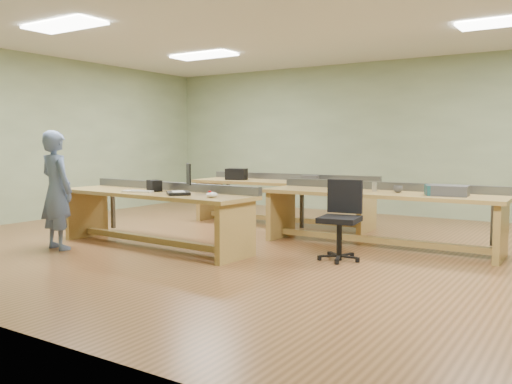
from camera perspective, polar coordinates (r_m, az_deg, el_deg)
floor at (r=7.45m, az=2.67°, el=-5.68°), size 10.00×10.00×0.00m
ceiling at (r=7.49m, az=2.77°, el=17.49°), size 10.00×10.00×0.00m
wall_back at (r=10.96m, az=13.32°, el=5.54°), size 10.00×0.04×3.00m
wall_front at (r=4.35m, az=-24.95°, el=6.00°), size 10.00×0.04×3.00m
wall_left at (r=10.74m, az=-21.15°, el=5.35°), size 0.04×8.00×3.00m
fluor_panels at (r=7.48m, az=2.77°, el=17.27°), size 6.20×3.50×0.03m
workbench_front at (r=7.42m, az=-10.59°, el=-1.43°), size 3.06×0.96×0.86m
workbench_mid at (r=7.46m, az=12.96°, el=-1.41°), size 3.23×0.91×0.86m
workbench_back at (r=9.34m, az=2.88°, el=0.02°), size 3.26×1.01×0.86m
person at (r=7.59m, az=-20.25°, el=0.17°), size 0.62×0.45×1.57m
laptop_base at (r=6.92m, az=-8.17°, el=-0.13°), size 0.43×0.43×0.04m
laptop_screen at (r=6.92m, az=-7.12°, el=1.91°), size 0.26×0.24×0.26m
keyboard at (r=7.34m, az=-12.35°, el=0.05°), size 0.43×0.25×0.02m
trackball_mouse at (r=6.53m, az=-4.67°, el=-0.28°), size 0.14×0.17×0.07m
camera_bag at (r=7.46m, az=-10.65°, el=0.66°), size 0.26×0.22×0.15m
task_chair at (r=6.60m, az=8.89°, el=-4.06°), size 0.58×0.58×0.96m
parts_bin_teal at (r=7.15m, az=18.84°, el=0.17°), size 0.43×0.39×0.12m
parts_bin_grey at (r=7.12m, az=19.59°, el=0.14°), size 0.50×0.34×0.13m
mug at (r=7.37m, az=14.71°, el=0.29°), size 0.15×0.15×0.09m
drinks_can at (r=7.48m, az=12.37°, el=0.53°), size 0.08×0.08×0.12m
storage_box_back at (r=9.66m, az=-2.07°, el=1.89°), size 0.41×0.34×0.20m
tray_back at (r=9.15m, az=5.70°, el=1.41°), size 0.33×0.28×0.11m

